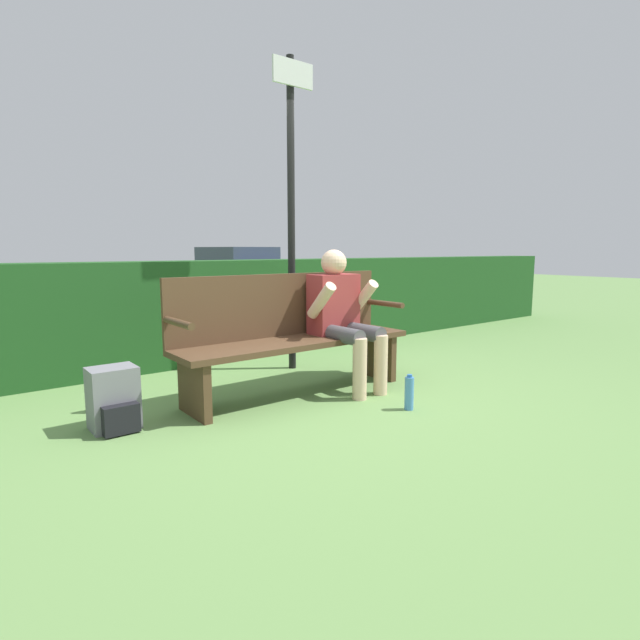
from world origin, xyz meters
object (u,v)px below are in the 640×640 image
at_px(backpack, 114,400).
at_px(signpost, 291,199).
at_px(water_bottle, 409,393).
at_px(parked_car, 237,269).
at_px(park_bench, 292,334).
at_px(person_seated, 342,312).

distance_m(backpack, signpost, 2.44).
distance_m(water_bottle, parked_car, 11.32).
bearing_deg(parked_car, park_bench, 147.74).
bearing_deg(person_seated, signpost, 85.40).
distance_m(park_bench, signpost, 1.41).
xyz_separation_m(park_bench, person_seated, (0.41, -0.14, 0.16)).
relative_size(person_seated, signpost, 0.40).
relative_size(park_bench, backpack, 4.92).
height_order(person_seated, signpost, signpost).
xyz_separation_m(park_bench, signpost, (0.48, 0.68, 1.14)).
bearing_deg(parked_car, signpost, 148.48).
xyz_separation_m(backpack, parked_car, (6.10, 9.56, 0.40)).
relative_size(park_bench, signpost, 0.69).
bearing_deg(water_bottle, parked_car, 67.68).
bearing_deg(parked_car, backpack, 141.41).
distance_m(park_bench, parked_car, 10.67).
distance_m(park_bench, backpack, 1.42).
bearing_deg(backpack, park_bench, -0.40).
height_order(park_bench, parked_car, parked_car).
bearing_deg(signpost, backpack, -160.28).
relative_size(park_bench, person_seated, 1.73).
bearing_deg(signpost, person_seated, -94.60).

